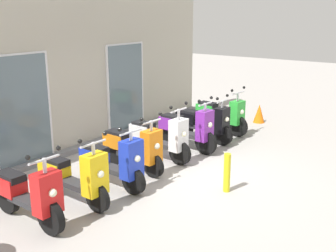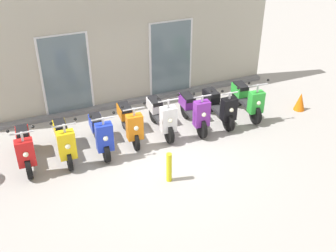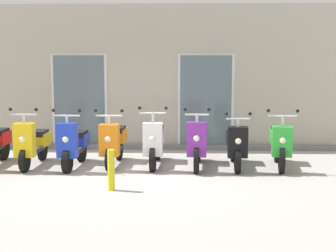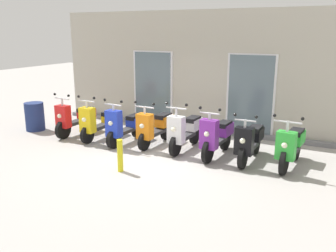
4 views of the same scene
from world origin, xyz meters
TOP-DOWN VIEW (x-y plane):
  - ground_plane at (0.00, 0.00)m, footprint 40.00×40.00m
  - storefront_facade at (-0.00, 2.94)m, footprint 9.36×0.50m
  - scooter_red at (-2.95, 0.77)m, footprint 0.57×1.60m
  - scooter_yellow at (-2.08, 0.73)m, footprint 0.58×1.61m
  - scooter_blue at (-1.22, 0.68)m, footprint 0.58×1.57m
  - scooter_orange at (-0.43, 0.86)m, footprint 0.59×1.54m
  - scooter_white at (0.42, 0.86)m, footprint 0.58×1.62m
  - scooter_purple at (1.29, 0.73)m, footprint 0.53×1.62m
  - scooter_black at (2.06, 0.78)m, footprint 0.52×1.60m
  - scooter_green at (2.95, 0.79)m, footprint 0.62×1.60m
  - curb_bollard at (-0.21, -1.07)m, footprint 0.12×0.12m
  - traffic_cone at (4.51, 0.42)m, footprint 0.32×0.32m

SIDE VIEW (x-z plane):
  - ground_plane at x=0.00m, z-range 0.00..0.00m
  - traffic_cone at x=4.51m, z-range 0.00..0.52m
  - curb_bollard at x=-0.21m, z-range 0.00..0.70m
  - scooter_red at x=-2.95m, z-range -0.16..1.09m
  - scooter_blue at x=-1.22m, z-range -0.16..1.09m
  - scooter_black at x=2.06m, z-range -0.12..1.07m
  - scooter_yellow at x=-2.08m, z-range -0.15..1.11m
  - scooter_green at x=2.95m, z-range -0.13..1.11m
  - scooter_white at x=0.42m, z-range -0.15..1.14m
  - scooter_orange at x=-0.43m, z-range -0.11..1.11m
  - scooter_purple at x=1.29m, z-range -0.13..1.14m
  - storefront_facade at x=0.00m, z-range -0.06..3.41m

